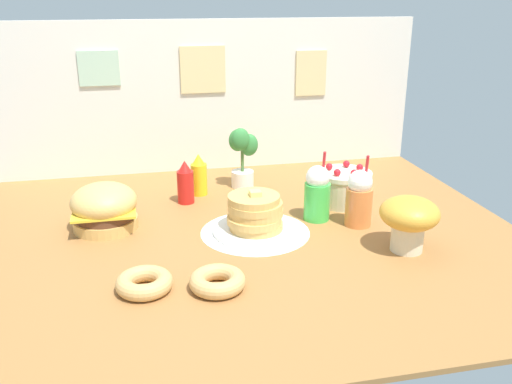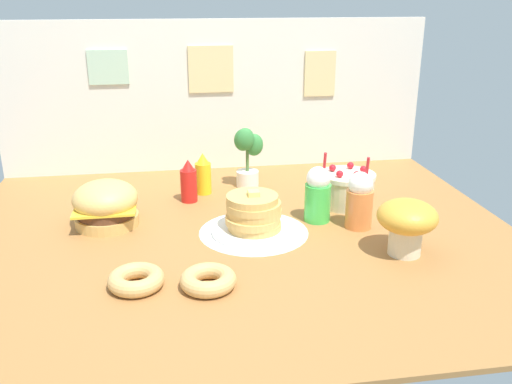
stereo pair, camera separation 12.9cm
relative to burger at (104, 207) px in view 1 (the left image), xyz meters
name	(u,v)px [view 1 (the left image)]	position (x,y,z in m)	size (l,w,h in m)	color
ground_plane	(243,238)	(0.58, -0.21, -0.11)	(2.45, 2.00, 0.02)	#9E6B38
back_wall	(209,96)	(0.58, 0.78, 0.33)	(2.45, 0.04, 0.86)	silver
doily_mat	(255,232)	(0.64, -0.19, -0.10)	(0.48, 0.48, 0.00)	white
burger	(104,207)	(0.00, 0.00, 0.00)	(0.29, 0.29, 0.21)	#DBA859
pancake_stack	(255,216)	(0.64, -0.19, -0.02)	(0.37, 0.37, 0.19)	white
layer_cake	(344,187)	(1.15, 0.07, -0.01)	(0.27, 0.27, 0.20)	beige
ketchup_bottle	(185,183)	(0.38, 0.24, 0.00)	(0.08, 0.08, 0.22)	red
mustard_bottle	(199,176)	(0.46, 0.35, 0.00)	(0.08, 0.08, 0.22)	yellow
cream_soda_cup	(317,193)	(0.95, -0.10, 0.03)	(0.12, 0.12, 0.33)	green
orange_float_cup	(359,198)	(1.12, -0.20, 0.03)	(0.12, 0.12, 0.33)	orange
donut_pink_glaze	(144,282)	(0.15, -0.59, -0.07)	(0.20, 0.20, 0.06)	tan
donut_chocolate	(217,281)	(0.41, -0.64, -0.07)	(0.20, 0.20, 0.06)	tan
potted_plant	(242,155)	(0.71, 0.42, 0.08)	(0.15, 0.13, 0.33)	white
mushroom_stool	(409,218)	(1.21, -0.49, 0.04)	(0.24, 0.24, 0.23)	beige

